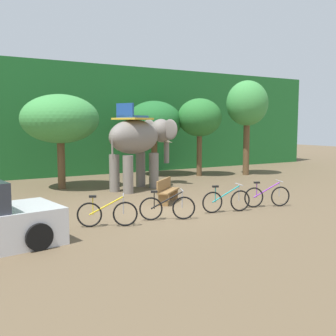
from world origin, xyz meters
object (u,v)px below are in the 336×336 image
bike_black (167,207)px  wooden_bench (167,190)px  bike_teal (226,201)px  bike_purple (267,196)px  tree_left (247,104)px  tree_center_right (60,119)px  elephant (139,140)px  tree_far_right (200,118)px  tree_center (154,122)px  bike_yellow (107,213)px

bike_black → wooden_bench: 2.67m
bike_teal → bike_purple: bearing=-1.5°
bike_black → bike_purple: bearing=-1.2°
tree_left → bike_teal: size_ratio=3.20×
tree_left → bike_teal: bearing=-134.7°
tree_center_right → bike_black: tree_center_right is taller
bike_purple → elephant: bearing=109.3°
tree_left → wooden_bench: tree_left is taller
bike_black → wooden_bench: size_ratio=1.14×
tree_center_right → bike_teal: (3.32, -7.62, -2.73)m
tree_far_right → tree_left: bearing=-21.0°
tree_center → tree_center_right: bearing=-160.5°
tree_center → wooden_bench: size_ratio=3.03×
bike_teal → bike_purple: same height
tree_left → bike_yellow: tree_left is taller
tree_far_right → elephant: 5.65m
tree_center → wooden_bench: (-3.44, -7.34, -2.55)m
tree_center_right → elephant: bearing=-30.4°
tree_center → tree_far_right: tree_far_right is taller
bike_yellow → elephant: bearing=56.1°
tree_center_right → wooden_bench: 6.36m
tree_center → bike_black: 11.09m
bike_purple → tree_center: bearing=85.5°
bike_teal → tree_center_right: bearing=113.5°
elephant → wooden_bench: size_ratio=3.00×
bike_yellow → bike_black: same height
bike_yellow → tree_far_right: bearing=42.8°
tree_left → bike_purple: size_ratio=3.28×
tree_far_right → elephant: size_ratio=1.04×
tree_left → wooden_bench: 10.19m
tree_center → tree_far_right: size_ratio=0.97×
tree_center_right → tree_center: 6.22m
tree_center_right → bike_yellow: bearing=-96.0°
bike_yellow → bike_teal: (4.10, -0.19, 0.00)m
tree_center_right → tree_center: size_ratio=1.00×
bike_teal → wooden_bench: bike_teal is taller
tree_left → bike_black: size_ratio=3.37×
tree_left → tree_far_right: bearing=159.0°
tree_left → bike_yellow: bearing=-147.9°
tree_center_right → bike_black: bearing=-81.8°
elephant → bike_teal: size_ratio=2.48×
tree_left → elephant: 7.91m
elephant → wooden_bench: bearing=-99.8°
tree_center_right → tree_center: bearing=19.5°
tree_far_right → bike_black: bearing=-129.8°
bike_black → tree_center: bearing=63.7°
tree_left → elephant: tree_left is taller
bike_yellow → wooden_bench: bearing=34.1°
tree_left → bike_purple: (-5.49, -7.37, -3.64)m
tree_center → bike_teal: tree_center is taller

